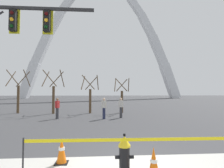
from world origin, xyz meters
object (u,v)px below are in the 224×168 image
Objects in this scene: monument_arch at (101,44)px; pedestrian_walking_right at (121,108)px; traffic_cone_mid_sidewalk at (154,163)px; pedestrian_standing_center at (57,108)px; pedestrian_walking_left at (104,108)px; traffic_cone_by_hydrant at (62,151)px; fire_hydrant at (124,155)px.

pedestrian_walking_right is (0.96, -50.08, -18.50)m from monument_arch.
pedestrian_standing_center is (-4.45, 10.04, 0.46)m from traffic_cone_mid_sidewalk.
traffic_cone_mid_sidewalk is 10.99m from pedestrian_standing_center.
pedestrian_walking_left is 1.00× the size of pedestrian_walking_right.
monument_arch reaches higher than traffic_cone_mid_sidewalk.
pedestrian_walking_left is (1.43, 8.68, 0.46)m from traffic_cone_by_hydrant.
pedestrian_walking_right is at bearing 83.63° from fire_hydrant.
pedestrian_walking_left is (-0.90, 9.77, 0.46)m from traffic_cone_mid_sidewalk.
pedestrian_standing_center and pedestrian_walking_right have the same top height.
pedestrian_walking_left and pedestrian_standing_center have the same top height.
pedestrian_walking_left is at bearing 95.26° from traffic_cone_mid_sidewalk.
pedestrian_walking_right reaches higher than fire_hydrant.
traffic_cone_mid_sidewalk is 0.46× the size of pedestrian_standing_center.
pedestrian_walking_left is at bearing -158.20° from pedestrian_walking_right.
fire_hydrant reaches higher than traffic_cone_by_hydrant.
traffic_cone_mid_sidewalk is at bearing -92.61° from pedestrian_walking_right.
traffic_cone_mid_sidewalk is at bearing -89.54° from monument_arch.
pedestrian_standing_center is at bearing 175.62° from pedestrian_walking_left.
traffic_cone_by_hydrant is 0.46× the size of pedestrian_standing_center.
traffic_cone_by_hydrant is 62.29m from monument_arch.
fire_hydrant is at bearing -90.16° from monument_arch.
traffic_cone_by_hydrant is at bearing 154.32° from fire_hydrant.
monument_arch is 35.59× the size of pedestrian_walking_left.
pedestrian_standing_center reaches higher than traffic_cone_by_hydrant.
traffic_cone_mid_sidewalk is 10.34m from pedestrian_walking_right.
pedestrian_walking_left is at bearing 91.50° from fire_hydrant.
pedestrian_walking_left reaches higher than traffic_cone_mid_sidewalk.
fire_hydrant is 10.10m from pedestrian_walking_right.
pedestrian_standing_center is 4.93m from pedestrian_walking_right.
traffic_cone_mid_sidewalk is 63.30m from monument_arch.
fire_hydrant is 0.02× the size of monument_arch.
traffic_cone_mid_sidewalk is 0.46× the size of pedestrian_walking_left.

